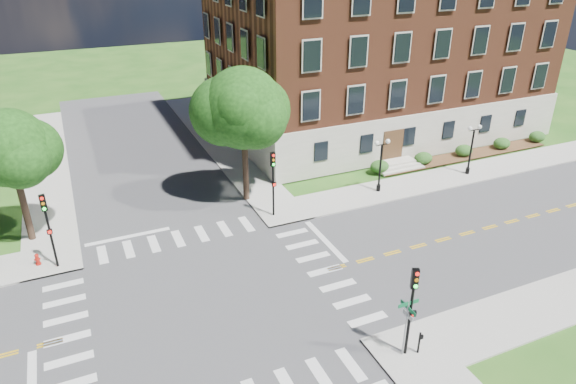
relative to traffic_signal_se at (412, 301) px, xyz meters
name	(u,v)px	position (x,y,z in m)	size (l,w,h in m)	color
ground	(208,302)	(-7.48, 7.70, -3.19)	(160.00, 160.00, 0.00)	#215116
road_ew	(208,302)	(-7.48, 7.70, -3.18)	(90.00, 12.00, 0.01)	#3D3D3F
road_ns	(208,302)	(-7.48, 7.70, -3.18)	(12.00, 90.00, 0.01)	#3D3D3F
sidewalk_ne	(326,159)	(7.90, 23.08, -3.13)	(34.00, 34.00, 0.12)	#9E9B93
crosswalk_east	(325,271)	(-0.28, 7.70, -3.19)	(2.20, 10.20, 0.02)	silver
stop_bar_east	(325,241)	(1.32, 10.70, -3.19)	(0.40, 5.50, 0.00)	silver
main_building	(375,46)	(16.52, 29.70, 5.15)	(30.60, 22.40, 16.50)	#AFAB9A
shrub_row	(463,157)	(19.52, 18.50, -3.19)	(18.00, 2.00, 1.30)	#194517
tree_c	(10,148)	(-16.29, 18.66, 3.29)	(4.83, 4.83, 8.80)	black
tree_d	(243,108)	(-1.39, 18.44, 4.01)	(5.82, 5.82, 10.00)	black
traffic_signal_se	(412,301)	(0.00, 0.00, 0.00)	(0.38, 0.46, 4.80)	black
traffic_signal_ne	(273,176)	(-0.51, 15.17, 0.00)	(0.34, 0.38, 4.80)	black
traffic_signal_nw	(48,222)	(-14.87, 14.51, 0.00)	(0.36, 0.41, 4.80)	black
twin_lamp_west	(381,162)	(8.51, 15.53, -0.66)	(1.36, 0.36, 4.23)	black
twin_lamp_east	(472,147)	(17.20, 15.32, -0.66)	(1.36, 0.36, 4.23)	black
street_sign_pole	(407,318)	(-0.17, 0.00, -0.88)	(1.10, 1.10, 3.10)	gray
push_button_post	(420,342)	(0.57, -0.23, -2.39)	(0.14, 0.21, 1.20)	black
fire_hydrant	(37,260)	(-15.93, 15.18, -2.72)	(0.35, 0.35, 0.75)	#B0160D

